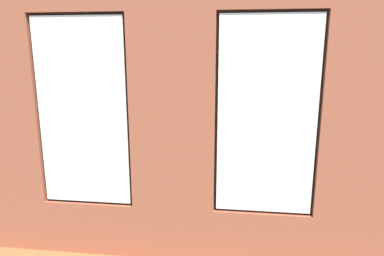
# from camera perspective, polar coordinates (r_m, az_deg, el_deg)

# --- Properties ---
(ground_plane) EXTENTS (6.88, 5.76, 0.10)m
(ground_plane) POSITION_cam_1_polar(r_m,az_deg,el_deg) (6.59, 0.85, -8.96)
(ground_plane) COLOR brown
(brick_wall_with_windows) EXTENTS (6.28, 0.30, 3.50)m
(brick_wall_with_windows) POSITION_cam_1_polar(r_m,az_deg,el_deg) (3.71, -3.32, 2.55)
(brick_wall_with_windows) COLOR #9E5138
(brick_wall_with_windows) RESTS_ON ground_plane
(white_wall_right) EXTENTS (0.10, 4.76, 3.50)m
(white_wall_right) POSITION_cam_1_polar(r_m,az_deg,el_deg) (7.01, -25.42, 6.29)
(white_wall_right) COLOR silver
(white_wall_right) RESTS_ON ground_plane
(couch_by_window) EXTENTS (2.03, 0.87, 0.80)m
(couch_by_window) POSITION_cam_1_polar(r_m,az_deg,el_deg) (4.77, -2.31, -12.90)
(couch_by_window) COLOR black
(couch_by_window) RESTS_ON ground_plane
(couch_left) EXTENTS (0.88, 1.87, 0.80)m
(couch_left) POSITION_cam_1_polar(r_m,az_deg,el_deg) (6.06, 23.92, -8.26)
(couch_left) COLOR black
(couch_left) RESTS_ON ground_plane
(coffee_table) EXTENTS (1.37, 0.77, 0.41)m
(coffee_table) POSITION_cam_1_polar(r_m,az_deg,el_deg) (6.32, -0.72, -5.97)
(coffee_table) COLOR #A87547
(coffee_table) RESTS_ON ground_plane
(cup_ceramic) EXTENTS (0.09, 0.09, 0.10)m
(cup_ceramic) POSITION_cam_1_polar(r_m,az_deg,el_deg) (6.29, -0.73, -5.10)
(cup_ceramic) COLOR #4C4C51
(cup_ceramic) RESTS_ON coffee_table
(candle_jar) EXTENTS (0.08, 0.08, 0.10)m
(candle_jar) POSITION_cam_1_polar(r_m,az_deg,el_deg) (6.41, -2.13, -4.80)
(candle_jar) COLOR #B7333D
(candle_jar) RESTS_ON coffee_table
(table_plant_small) EXTENTS (0.13, 0.13, 0.21)m
(table_plant_small) POSITION_cam_1_polar(r_m,az_deg,el_deg) (6.36, 2.81, -4.31)
(table_plant_small) COLOR gray
(table_plant_small) RESTS_ON coffee_table
(remote_gray) EXTENTS (0.09, 0.18, 0.02)m
(remote_gray) POSITION_cam_1_polar(r_m,az_deg,el_deg) (6.26, -4.62, -5.61)
(remote_gray) COLOR #59595B
(remote_gray) RESTS_ON coffee_table
(remote_black) EXTENTS (0.08, 0.18, 0.02)m
(remote_black) POSITION_cam_1_polar(r_m,az_deg,el_deg) (6.18, 0.08, -5.82)
(remote_black) COLOR black
(remote_black) RESTS_ON coffee_table
(media_console) EXTENTS (1.25, 0.42, 0.51)m
(media_console) POSITION_cam_1_polar(r_m,az_deg,el_deg) (6.89, -23.54, -6.38)
(media_console) COLOR black
(media_console) RESTS_ON ground_plane
(tv_flatscreen) EXTENTS (1.06, 0.20, 0.72)m
(tv_flatscreen) POSITION_cam_1_polar(r_m,az_deg,el_deg) (6.72, -23.99, -1.37)
(tv_flatscreen) COLOR black
(tv_flatscreen) RESTS_ON media_console
(papasan_chair) EXTENTS (1.09, 1.09, 0.69)m
(papasan_chair) POSITION_cam_1_polar(r_m,az_deg,el_deg) (7.97, -1.60, -1.38)
(papasan_chair) COLOR olive
(papasan_chair) RESTS_ON ground_plane
(potted_plant_corner_near_left) EXTENTS (0.86, 0.93, 1.33)m
(potted_plant_corner_near_left) POSITION_cam_1_polar(r_m,az_deg,el_deg) (8.38, 20.21, 0.05)
(potted_plant_corner_near_left) COLOR #47423D
(potted_plant_corner_near_left) RESTS_ON ground_plane
(potted_plant_near_tv) EXTENTS (0.87, 0.93, 1.43)m
(potted_plant_near_tv) POSITION_cam_1_polar(r_m,az_deg,el_deg) (5.57, -24.58, -4.68)
(potted_plant_near_tv) COLOR beige
(potted_plant_near_tv) RESTS_ON ground_plane
(potted_plant_between_couches) EXTENTS (0.67, 0.67, 1.11)m
(potted_plant_between_couches) POSITION_cam_1_polar(r_m,az_deg,el_deg) (4.67, 16.05, -8.93)
(potted_plant_between_couches) COLOR brown
(potted_plant_between_couches) RESTS_ON ground_plane
(potted_plant_foreground_right) EXTENTS (0.68, 0.68, 0.89)m
(potted_plant_foreground_right) POSITION_cam_1_polar(r_m,az_deg,el_deg) (8.71, -14.25, 0.51)
(potted_plant_foreground_right) COLOR gray
(potted_plant_foreground_right) RESTS_ON ground_plane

